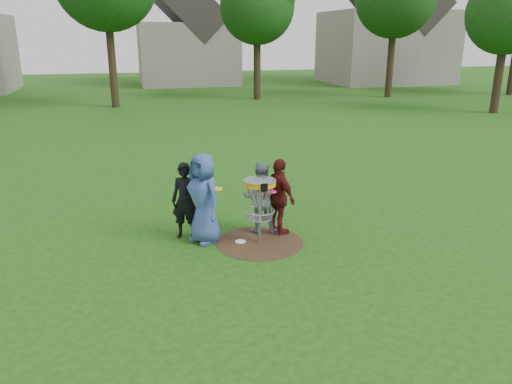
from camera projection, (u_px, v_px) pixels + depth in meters
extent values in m
plane|color=#19470F|center=(260.00, 243.00, 10.24)|extent=(100.00, 100.00, 0.00)
cylinder|color=#47331E|center=(260.00, 242.00, 10.24)|extent=(1.80, 1.80, 0.01)
imported|color=#334D8E|center=(203.00, 198.00, 10.04)|extent=(0.97, 1.08, 1.86)
imported|color=black|center=(186.00, 201.00, 10.30)|extent=(0.69, 0.58, 1.61)
imported|color=slate|center=(260.00, 198.00, 10.59)|extent=(0.87, 0.75, 1.55)
imported|color=#4F1212|center=(279.00, 197.00, 10.48)|extent=(0.71, 1.04, 1.64)
cylinder|color=white|center=(240.00, 242.00, 10.27)|extent=(0.22, 0.22, 0.02)
cylinder|color=#9EA0A5|center=(260.00, 211.00, 10.03)|extent=(0.05, 0.05, 1.38)
cylinder|color=orange|center=(260.00, 183.00, 9.86)|extent=(0.64, 0.64, 0.10)
cylinder|color=#9EA0A5|center=(260.00, 180.00, 9.84)|extent=(0.66, 0.66, 0.01)
cube|color=black|center=(264.00, 188.00, 9.56)|extent=(0.14, 0.02, 0.16)
torus|color=#9EA0A5|center=(260.00, 211.00, 10.03)|extent=(0.62, 0.62, 0.02)
torus|color=#9EA0A5|center=(260.00, 218.00, 10.08)|extent=(0.50, 0.50, 0.02)
cylinder|color=#9EA0A5|center=(260.00, 218.00, 10.08)|extent=(0.44, 0.44, 0.01)
cylinder|color=yellow|center=(217.00, 189.00, 9.96)|extent=(0.22, 0.22, 0.02)
cylinder|color=red|center=(198.00, 193.00, 10.19)|extent=(0.22, 0.22, 0.02)
cylinder|color=#FF4393|center=(260.00, 194.00, 10.27)|extent=(0.22, 0.22, 0.02)
cylinder|color=#FF43B1|center=(271.00, 192.00, 10.21)|extent=(0.22, 0.22, 0.02)
cylinder|color=#38281C|center=(113.00, 67.00, 28.66)|extent=(0.46, 0.46, 4.62)
cylinder|color=#38281C|center=(257.00, 70.00, 32.34)|extent=(0.46, 0.46, 3.78)
sphere|color=#164211|center=(257.00, 6.00, 31.17)|extent=(4.68, 4.68, 4.68)
cylinder|color=#38281C|center=(390.00, 65.00, 33.52)|extent=(0.46, 0.46, 4.20)
cylinder|color=#38281C|center=(498.00, 81.00, 26.75)|extent=(0.46, 0.46, 3.36)
sphere|color=#164211|center=(507.00, 13.00, 25.71)|extent=(4.16, 4.16, 4.16)
cube|color=gray|center=(187.00, 54.00, 42.50)|extent=(8.00, 7.00, 5.00)
cube|color=#2D2826|center=(185.00, 5.00, 41.31)|extent=(6.11, 7.14, 6.11)
cube|color=gray|center=(385.00, 47.00, 43.68)|extent=(10.00, 8.00, 6.00)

